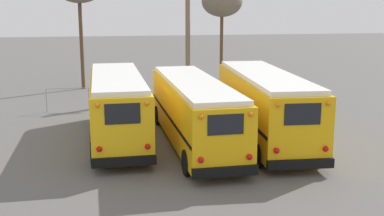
% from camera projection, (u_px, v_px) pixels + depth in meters
% --- Properties ---
extents(ground_plane, '(160.00, 160.00, 0.00)m').
position_uv_depth(ground_plane, '(190.00, 139.00, 22.92)').
color(ground_plane, '#5B5956').
extents(school_bus_0, '(2.61, 9.72, 3.12)m').
position_uv_depth(school_bus_0, '(117.00, 105.00, 22.30)').
color(school_bus_0, yellow).
rests_on(school_bus_0, ground).
extents(school_bus_1, '(2.68, 10.86, 2.96)m').
position_uv_depth(school_bus_1, '(194.00, 109.00, 21.73)').
color(school_bus_1, '#EAAA0F').
rests_on(school_bus_1, ground).
extents(school_bus_2, '(3.13, 10.49, 3.18)m').
position_uv_depth(school_bus_2, '(264.00, 104.00, 22.44)').
color(school_bus_2, '#EAAA0F').
rests_on(school_bus_2, ground).
extents(utility_pole, '(1.80, 0.33, 8.45)m').
position_uv_depth(utility_pole, '(188.00, 33.00, 33.61)').
color(utility_pole, '#75604C').
rests_on(utility_pole, ground).
extents(bare_tree_1, '(3.07, 3.07, 7.67)m').
position_uv_depth(bare_tree_1, '(222.00, 2.00, 36.05)').
color(bare_tree_1, brown).
rests_on(bare_tree_1, ground).
extents(fence_line, '(14.83, 0.06, 1.42)m').
position_uv_depth(fence_line, '(170.00, 92.00, 29.71)').
color(fence_line, '#939399').
rests_on(fence_line, ground).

